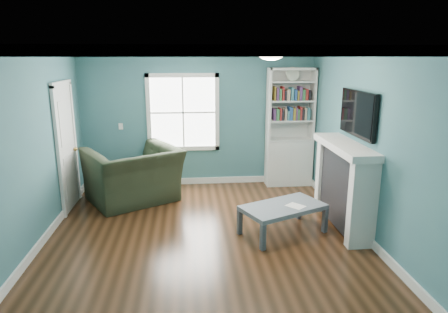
{
  "coord_description": "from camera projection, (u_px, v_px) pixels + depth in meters",
  "views": [
    {
      "loc": [
        -0.21,
        -5.24,
        2.53
      ],
      "look_at": [
        0.3,
        0.4,
        1.09
      ],
      "focal_mm": 32.0,
      "sensor_mm": 36.0,
      "label": 1
    }
  ],
  "objects": [
    {
      "name": "tv",
      "position": [
        358.0,
        114.0,
        5.67
      ],
      "size": [
        0.06,
        1.1,
        0.65
      ],
      "primitive_type": "cube",
      "color": "black",
      "rests_on": "fireplace"
    },
    {
      "name": "bookshelf",
      "position": [
        289.0,
        139.0,
        7.85
      ],
      "size": [
        0.9,
        0.35,
        2.31
      ],
      "color": "silver",
      "rests_on": "ground"
    },
    {
      "name": "window",
      "position": [
        183.0,
        113.0,
        7.72
      ],
      "size": [
        1.4,
        0.06,
        1.5
      ],
      "color": "white",
      "rests_on": "room_walls"
    },
    {
      "name": "ceiling_fixture",
      "position": [
        271.0,
        54.0,
        5.25
      ],
      "size": [
        0.38,
        0.38,
        0.15
      ],
      "color": "white",
      "rests_on": "room_walls"
    },
    {
      "name": "recliner",
      "position": [
        133.0,
        166.0,
        6.98
      ],
      "size": [
        1.75,
        1.57,
        1.29
      ],
      "primitive_type": "imported",
      "rotation": [
        0.0,
        0.0,
        -2.62
      ],
      "color": "black",
      "rests_on": "ground"
    },
    {
      "name": "fireplace",
      "position": [
        344.0,
        187.0,
        5.92
      ],
      "size": [
        0.44,
        1.58,
        1.3
      ],
      "color": "black",
      "rests_on": "ground"
    },
    {
      "name": "coffee_table",
      "position": [
        283.0,
        209.0,
        5.76
      ],
      "size": [
        1.34,
        1.08,
        0.43
      ],
      "rotation": [
        0.0,
        0.0,
        0.44
      ],
      "color": "#444A52",
      "rests_on": "ground"
    },
    {
      "name": "paper_sheet",
      "position": [
        296.0,
        206.0,
        5.72
      ],
      "size": [
        0.31,
        0.31,
        0.0
      ],
      "primitive_type": "cube",
      "rotation": [
        0.0,
        0.0,
        0.71
      ],
      "color": "white",
      "rests_on": "coffee_table"
    },
    {
      "name": "room_walls",
      "position": [
        204.0,
        129.0,
        5.31
      ],
      "size": [
        5.0,
        5.0,
        5.0
      ],
      "color": "#376472",
      "rests_on": "ground"
    },
    {
      "name": "light_switch",
      "position": [
        121.0,
        126.0,
        7.67
      ],
      "size": [
        0.08,
        0.01,
        0.12
      ],
      "primitive_type": "cube",
      "color": "white",
      "rests_on": "room_walls"
    },
    {
      "name": "floor",
      "position": [
        205.0,
        237.0,
        5.7
      ],
      "size": [
        5.0,
        5.0,
        0.0
      ],
      "primitive_type": "plane",
      "color": "black",
      "rests_on": "ground"
    },
    {
      "name": "door",
      "position": [
        66.0,
        146.0,
        6.59
      ],
      "size": [
        0.12,
        0.98,
        2.17
      ],
      "color": "silver",
      "rests_on": "ground"
    },
    {
      "name": "trim",
      "position": [
        204.0,
        154.0,
        5.4
      ],
      "size": [
        4.5,
        5.0,
        2.6
      ],
      "color": "white",
      "rests_on": "ground"
    }
  ]
}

